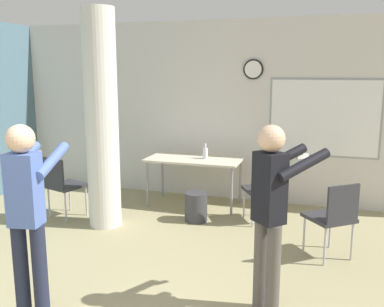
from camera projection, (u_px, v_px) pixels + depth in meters
wall_back at (222, 111)px, 6.77m from camera, size 8.00×0.15×2.80m
support_pillar at (102, 121)px, 5.47m from camera, size 0.42×0.42×2.80m
folding_table at (194, 162)px, 6.45m from camera, size 1.41×0.73×0.73m
bottle_on_table at (205, 153)px, 6.39m from camera, size 0.08×0.08×0.23m
waste_bin at (196, 207)px, 5.84m from camera, size 0.31×0.31×0.40m
chair_table_right at (263, 187)px, 5.69m from camera, size 0.60×0.60×0.87m
chair_near_pillar at (62, 182)px, 5.91m from camera, size 0.55×0.55×0.87m
chair_mid_room at (334, 214)px, 4.60m from camera, size 0.62×0.62×0.87m
person_playing_front at (27, 207)px, 3.41m from camera, size 0.43×0.63×1.63m
person_playing_side at (271, 206)px, 3.48m from camera, size 0.61×0.64×1.62m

